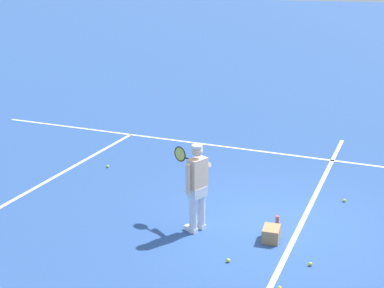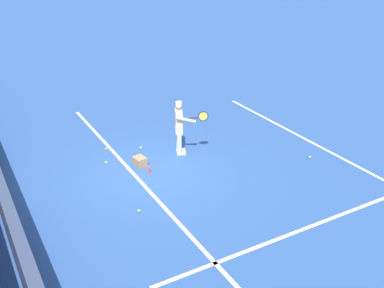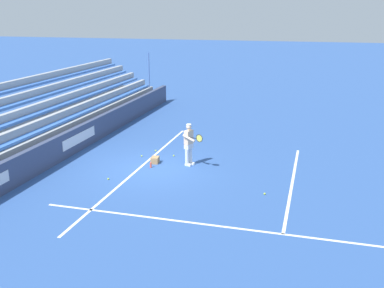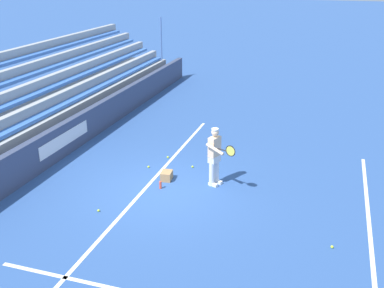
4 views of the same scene
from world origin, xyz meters
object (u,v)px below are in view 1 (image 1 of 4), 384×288
at_px(ball_box_cardboard, 271,234).
at_px(tennis_ball_far_right, 228,260).
at_px(tennis_ball_near_player, 310,264).
at_px(water_bottle, 277,221).
at_px(tennis_player, 197,187).
at_px(tennis_ball_by_box, 344,200).
at_px(tennis_ball_toward_net, 279,288).
at_px(tennis_ball_far_left, 108,166).

xyz_separation_m(ball_box_cardboard, tennis_ball_far_right, (-1.04, 0.47, -0.10)).
relative_size(tennis_ball_near_player, water_bottle, 0.30).
distance_m(tennis_player, tennis_ball_far_right, 1.57).
bearing_deg(water_bottle, tennis_ball_by_box, -31.78).
bearing_deg(water_bottle, tennis_player, 117.43).
xyz_separation_m(tennis_ball_toward_net, water_bottle, (2.11, 0.57, 0.08)).
height_order(tennis_player, tennis_ball_far_right, tennis_player).
distance_m(tennis_ball_far_left, tennis_ball_far_right, 5.35).
height_order(tennis_ball_far_left, tennis_ball_by_box, same).
height_order(tennis_ball_far_right, water_bottle, water_bottle).
bearing_deg(tennis_ball_far_right, water_bottle, -15.14).
xyz_separation_m(tennis_ball_far_left, tennis_ball_by_box, (0.15, -5.79, 0.00)).
xyz_separation_m(tennis_player, tennis_ball_by_box, (2.42, -2.45, -0.86)).
relative_size(tennis_ball_toward_net, water_bottle, 0.30).
bearing_deg(ball_box_cardboard, tennis_ball_by_box, -24.03).
height_order(tennis_player, tennis_ball_by_box, tennis_player).
relative_size(tennis_ball_near_player, tennis_ball_far_right, 1.00).
bearing_deg(tennis_ball_far_right, tennis_player, 46.60).
xyz_separation_m(tennis_player, tennis_ball_toward_net, (-1.38, -1.96, -0.86)).
bearing_deg(tennis_ball_near_player, tennis_ball_by_box, -3.49).
height_order(tennis_ball_far_left, tennis_ball_toward_net, same).
bearing_deg(water_bottle, tennis_ball_toward_net, -164.98).
xyz_separation_m(tennis_ball_far_left, tennis_ball_far_right, (-3.18, -4.30, 0.00)).
xyz_separation_m(tennis_player, water_bottle, (0.72, -1.40, -0.78)).
distance_m(tennis_ball_by_box, tennis_ball_far_right, 3.65).
distance_m(tennis_ball_far_left, tennis_ball_by_box, 5.79).
relative_size(tennis_player, water_bottle, 7.80).
height_order(tennis_ball_far_left, water_bottle, water_bottle).
bearing_deg(tennis_ball_toward_net, tennis_ball_near_player, -18.99).
relative_size(tennis_ball_far_left, tennis_ball_near_player, 1.00).
distance_m(ball_box_cardboard, water_bottle, 0.59).
height_order(tennis_ball_by_box, water_bottle, water_bottle).
height_order(tennis_ball_toward_net, water_bottle, water_bottle).
relative_size(tennis_ball_by_box, tennis_ball_near_player, 1.00).
distance_m(tennis_player, tennis_ball_near_player, 2.48).
xyz_separation_m(tennis_ball_far_right, water_bottle, (1.63, -0.44, 0.08)).
distance_m(tennis_player, tennis_ball_by_box, 3.55).
bearing_deg(tennis_ball_near_player, tennis_ball_far_right, 107.84).
xyz_separation_m(ball_box_cardboard, water_bottle, (0.59, 0.03, -0.02)).
bearing_deg(water_bottle, tennis_ball_near_player, -143.98).
xyz_separation_m(tennis_ball_far_left, tennis_ball_toward_net, (-3.65, -5.31, 0.00)).
relative_size(tennis_player, tennis_ball_far_right, 25.98).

